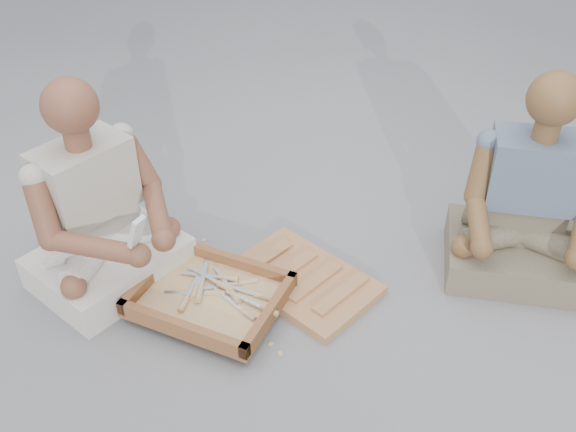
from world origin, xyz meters
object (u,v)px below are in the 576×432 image
Objects in this scene: tool_tray at (210,297)px; companion at (526,211)px; carved_panel at (303,280)px; craftsman at (100,219)px.

companion is (0.81, 0.86, 0.21)m from tool_tray.
companion reaches higher than tool_tray.
carved_panel is 0.93× the size of tool_tray.
companion is at bearing 132.37° from craftsman.
tool_tray is (-0.20, -0.30, 0.04)m from carved_panel.
tool_tray is 1.20m from companion.
carved_panel is 0.66× the size of companion.
craftsman is (-0.63, -0.39, 0.26)m from carved_panel.
craftsman is at bearing -168.68° from tool_tray.
carved_panel is 0.36m from tool_tray.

